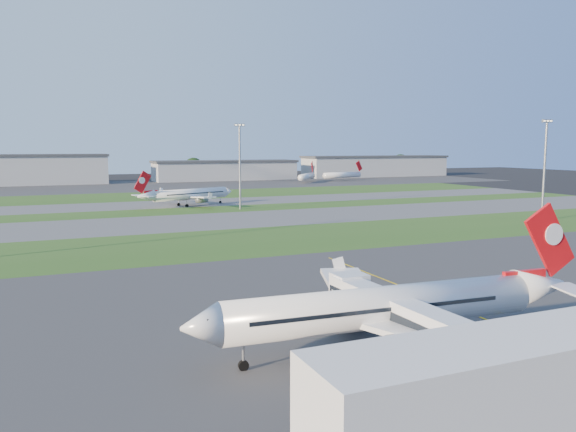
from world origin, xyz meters
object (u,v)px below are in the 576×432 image
light_mast_centre (240,160)px  light_mast_east (545,163)px  jet_bridge (419,321)px  airliner_taxiing (190,194)px  mini_jet_far (342,175)px  mini_jet_near (307,176)px  airliner_parked (385,308)px

light_mast_centre → light_mast_east: (63.00, -56.00, 0.00)m
light_mast_centre → light_mast_east: 84.29m
jet_bridge → light_mast_centre: bearing=78.6°
jet_bridge → airliner_taxiing: bearing=84.6°
light_mast_east → light_mast_centre: bearing=138.4°
mini_jet_far → light_mast_centre: bearing=-144.2°
mini_jet_near → light_mast_east: (-10.47, -164.89, 11.53)m
mini_jet_near → jet_bridge: bearing=-164.0°
jet_bridge → light_mast_east: 111.12m
airliner_parked → mini_jet_far: (123.54, 233.50, -0.87)m
mini_jet_far → light_mast_centre: 151.09m
jet_bridge → mini_jet_near: 252.08m
airliner_taxiing → mini_jet_far: 147.71m
airliner_taxiing → light_mast_east: bearing=115.3°
mini_jet_far → light_mast_centre: light_mast_centre is taller
mini_jet_near → light_mast_centre: size_ratio=0.90×
mini_jet_near → light_mast_centre: 131.87m
light_mast_centre → mini_jet_far: bearing=49.4°
airliner_taxiing → jet_bridge: bearing=63.7°
jet_bridge → mini_jet_far: size_ratio=0.95×
airliner_taxiing → light_mast_centre: light_mast_centre is taller
jet_bridge → mini_jet_near: (98.28, 232.13, -0.73)m
airliner_parked → mini_jet_near: size_ratio=1.63×
mini_jet_near → light_mast_centre: light_mast_centre is taller
light_mast_centre → light_mast_east: bearing=-41.6°
mini_jet_far → light_mast_east: 174.34m
light_mast_centre → jet_bridge: bearing=-101.4°
jet_bridge → mini_jet_far: (122.84, 237.63, -0.73)m
airliner_parked → airliner_taxiing: 135.38m
jet_bridge → airliner_taxiing: size_ratio=0.84×
airliner_taxiing → light_mast_centre: (11.76, -15.57, 11.12)m
mini_jet_near → light_mast_east: size_ratio=0.90×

